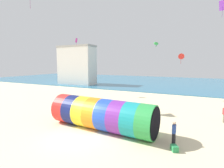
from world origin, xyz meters
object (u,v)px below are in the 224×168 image
(kite_magenta_diamond, at_px, (76,40))
(kite_handler, at_px, (174,133))
(kite_red_delta, at_px, (181,56))
(giant_inflatable_tube, at_px, (102,114))
(cooler_box, at_px, (174,148))
(kite_green_parafoil, at_px, (156,44))
(kite_purple_diamond, at_px, (223,5))

(kite_magenta_diamond, bearing_deg, kite_handler, -35.11)
(kite_red_delta, bearing_deg, giant_inflatable_tube, -117.84)
(cooler_box, bearing_deg, kite_handler, 99.86)
(kite_handler, relative_size, kite_magenta_diamond, 1.31)
(giant_inflatable_tube, xyz_separation_m, kite_magenta_diamond, (-11.78, 12.13, 8.01))
(giant_inflatable_tube, relative_size, kite_handler, 5.81)
(kite_red_delta, xyz_separation_m, cooler_box, (0.79, -10.84, -6.16))
(kite_magenta_diamond, distance_m, kite_red_delta, 17.32)
(kite_red_delta, bearing_deg, cooler_box, -85.81)
(kite_handler, relative_size, kite_green_parafoil, 1.06)
(kite_magenta_diamond, xyz_separation_m, cooler_box, (17.68, -13.29, -9.13))
(kite_handler, xyz_separation_m, cooler_box, (0.17, -0.98, -0.62))
(giant_inflatable_tube, bearing_deg, cooler_box, -11.06)
(giant_inflatable_tube, height_order, kite_red_delta, kite_red_delta)
(kite_magenta_diamond, relative_size, kite_purple_diamond, 0.58)
(kite_red_delta, height_order, cooler_box, kite_red_delta)
(kite_red_delta, relative_size, cooler_box, 2.55)
(kite_green_parafoil, xyz_separation_m, kite_purple_diamond, (8.41, 0.41, 4.51))
(kite_purple_diamond, distance_m, cooler_box, 21.32)
(kite_red_delta, bearing_deg, kite_magenta_diamond, 171.74)
(giant_inflatable_tube, height_order, kite_green_parafoil, kite_green_parafoil)
(kite_handler, height_order, kite_green_parafoil, kite_green_parafoil)
(kite_handler, bearing_deg, kite_magenta_diamond, 144.89)
(giant_inflatable_tube, bearing_deg, kite_magenta_diamond, 134.14)
(giant_inflatable_tube, xyz_separation_m, kite_purple_diamond, (9.40, 15.54, 11.68))
(kite_magenta_diamond, bearing_deg, kite_red_delta, -8.26)
(giant_inflatable_tube, xyz_separation_m, kite_handler, (5.74, -0.18, -0.49))
(kite_magenta_diamond, xyz_separation_m, kite_green_parafoil, (12.77, 3.00, -0.84))
(kite_green_parafoil, xyz_separation_m, kite_red_delta, (4.12, -5.45, -2.13))
(kite_handler, distance_m, kite_purple_diamond, 20.22)
(cooler_box, bearing_deg, kite_green_parafoil, 106.78)
(cooler_box, bearing_deg, kite_red_delta, 94.19)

